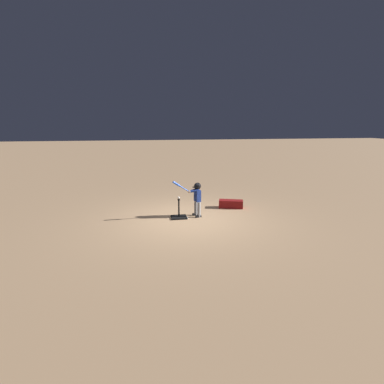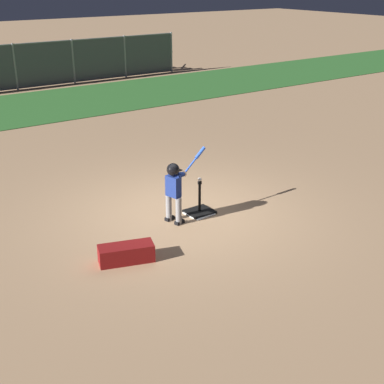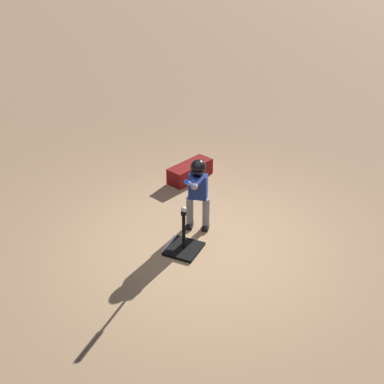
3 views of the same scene
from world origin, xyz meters
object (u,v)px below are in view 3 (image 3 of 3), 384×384
at_px(batting_tee, 184,246).
at_px(equipment_bag, 190,171).
at_px(baseball, 184,209).
at_px(batter_child, 198,187).

distance_m(batting_tee, equipment_bag, 2.14).
xyz_separation_m(batting_tee, baseball, (-0.00, 0.00, 0.59)).
xyz_separation_m(batter_child, equipment_bag, (-1.40, -0.77, -0.56)).
height_order(batter_child, baseball, batter_child).
bearing_deg(batting_tee, batter_child, -174.62).
xyz_separation_m(batting_tee, batter_child, (-0.57, -0.05, 0.63)).
distance_m(batter_child, baseball, 0.58).
bearing_deg(batting_tee, baseball, 180.00).
height_order(batting_tee, batter_child, batter_child).
bearing_deg(equipment_bag, baseball, 40.57).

